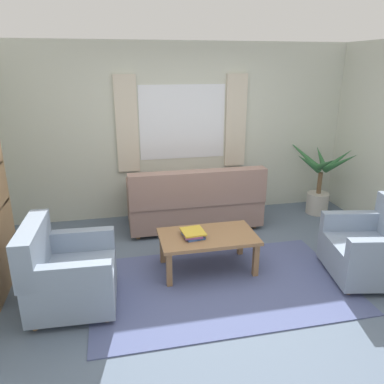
{
  "coord_description": "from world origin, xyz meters",
  "views": [
    {
      "loc": [
        -1.06,
        -3.37,
        2.29
      ],
      "look_at": [
        -0.18,
        0.7,
        0.86
      ],
      "focal_mm": 35.06,
      "sensor_mm": 36.0,
      "label": 1
    }
  ],
  "objects_px": {
    "book_stack_on_table": "(193,234)",
    "couch": "(195,203)",
    "potted_plant": "(320,183)",
    "armchair_right": "(373,248)",
    "armchair_left": "(66,273)",
    "coffee_table": "(208,240)"
  },
  "relations": [
    {
      "from": "armchair_right",
      "to": "potted_plant",
      "type": "xyz_separation_m",
      "value": [
        0.4,
        1.86,
        0.16
      ]
    },
    {
      "from": "armchair_right",
      "to": "potted_plant",
      "type": "bearing_deg",
      "value": 178.19
    },
    {
      "from": "coffee_table",
      "to": "book_stack_on_table",
      "type": "height_order",
      "value": "book_stack_on_table"
    },
    {
      "from": "couch",
      "to": "potted_plant",
      "type": "distance_m",
      "value": 2.04
    },
    {
      "from": "couch",
      "to": "armchair_left",
      "type": "bearing_deg",
      "value": 44.16
    },
    {
      "from": "coffee_table",
      "to": "potted_plant",
      "type": "height_order",
      "value": "potted_plant"
    },
    {
      "from": "armchair_left",
      "to": "armchair_right",
      "type": "bearing_deg",
      "value": -90.5
    },
    {
      "from": "coffee_table",
      "to": "couch",
      "type": "bearing_deg",
      "value": 84.47
    },
    {
      "from": "potted_plant",
      "to": "armchair_left",
      "type": "bearing_deg",
      "value": -155.33
    },
    {
      "from": "couch",
      "to": "armchair_right",
      "type": "distance_m",
      "value": 2.4
    },
    {
      "from": "armchair_left",
      "to": "book_stack_on_table",
      "type": "distance_m",
      "value": 1.4
    },
    {
      "from": "book_stack_on_table",
      "to": "armchair_right",
      "type": "bearing_deg",
      "value": -15.65
    },
    {
      "from": "coffee_table",
      "to": "potted_plant",
      "type": "xyz_separation_m",
      "value": [
        2.16,
        1.32,
        0.13
      ]
    },
    {
      "from": "couch",
      "to": "coffee_table",
      "type": "bearing_deg",
      "value": 84.47
    },
    {
      "from": "book_stack_on_table",
      "to": "couch",
      "type": "bearing_deg",
      "value": 76.44
    },
    {
      "from": "armchair_right",
      "to": "couch",
      "type": "bearing_deg",
      "value": -126.76
    },
    {
      "from": "armchair_right",
      "to": "book_stack_on_table",
      "type": "height_order",
      "value": "armchair_right"
    },
    {
      "from": "couch",
      "to": "book_stack_on_table",
      "type": "relative_size",
      "value": 6.59
    },
    {
      "from": "armchair_left",
      "to": "potted_plant",
      "type": "relative_size",
      "value": 0.72
    },
    {
      "from": "coffee_table",
      "to": "book_stack_on_table",
      "type": "bearing_deg",
      "value": -179.5
    },
    {
      "from": "armchair_left",
      "to": "potted_plant",
      "type": "xyz_separation_m",
      "value": [
        3.67,
        1.69,
        0.16
      ]
    },
    {
      "from": "armchair_right",
      "to": "book_stack_on_table",
      "type": "relative_size",
      "value": 3.38
    }
  ]
}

